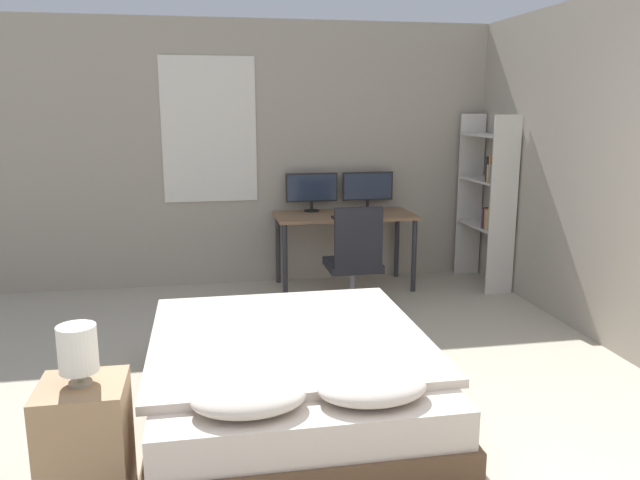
{
  "coord_description": "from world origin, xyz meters",
  "views": [
    {
      "loc": [
        -0.89,
        -2.18,
        1.84
      ],
      "look_at": [
        0.04,
        2.83,
        0.75
      ],
      "focal_mm": 35.0,
      "sensor_mm": 36.0,
      "label": 1
    }
  ],
  "objects_px": {
    "monitor_right": "(368,188)",
    "bookshelf": "(489,195)",
    "monitor_left": "(312,189)",
    "office_chair": "(354,269)",
    "computer_mouse": "(376,215)",
    "keyboard": "(350,217)",
    "desk": "(345,223)",
    "bedside_lamp": "(78,350)",
    "bed": "(291,377)",
    "nightstand": "(86,444)"
  },
  "relations": [
    {
      "from": "nightstand",
      "to": "keyboard",
      "type": "bearing_deg",
      "value": 57.14
    },
    {
      "from": "nightstand",
      "to": "office_chair",
      "type": "height_order",
      "value": "office_chair"
    },
    {
      "from": "nightstand",
      "to": "monitor_right",
      "type": "height_order",
      "value": "monitor_right"
    },
    {
      "from": "nightstand",
      "to": "bedside_lamp",
      "type": "relative_size",
      "value": 2.12
    },
    {
      "from": "computer_mouse",
      "to": "bedside_lamp",
      "type": "bearing_deg",
      "value": -126.23
    },
    {
      "from": "bedside_lamp",
      "to": "keyboard",
      "type": "xyz_separation_m",
      "value": [
        1.99,
        3.08,
        0.01
      ]
    },
    {
      "from": "desk",
      "to": "keyboard",
      "type": "xyz_separation_m",
      "value": [
        0.0,
        -0.23,
        0.1
      ]
    },
    {
      "from": "computer_mouse",
      "to": "office_chair",
      "type": "height_order",
      "value": "office_chair"
    },
    {
      "from": "bed",
      "to": "bookshelf",
      "type": "height_order",
      "value": "bookshelf"
    },
    {
      "from": "bed",
      "to": "keyboard",
      "type": "distance_m",
      "value": 2.63
    },
    {
      "from": "bookshelf",
      "to": "bed",
      "type": "bearing_deg",
      "value": -134.63
    },
    {
      "from": "bed",
      "to": "office_chair",
      "type": "height_order",
      "value": "office_chair"
    },
    {
      "from": "monitor_left",
      "to": "keyboard",
      "type": "distance_m",
      "value": 0.6
    },
    {
      "from": "nightstand",
      "to": "desk",
      "type": "bearing_deg",
      "value": 58.99
    },
    {
      "from": "bed",
      "to": "nightstand",
      "type": "xyz_separation_m",
      "value": [
        -1.06,
        -0.67,
        0.06
      ]
    },
    {
      "from": "bedside_lamp",
      "to": "office_chair",
      "type": "relative_size",
      "value": 0.29
    },
    {
      "from": "bed",
      "to": "bedside_lamp",
      "type": "bearing_deg",
      "value": -147.61
    },
    {
      "from": "monitor_right",
      "to": "bookshelf",
      "type": "distance_m",
      "value": 1.25
    },
    {
      "from": "keyboard",
      "to": "bed",
      "type": "bearing_deg",
      "value": -111.06
    },
    {
      "from": "keyboard",
      "to": "computer_mouse",
      "type": "relative_size",
      "value": 5.04
    },
    {
      "from": "monitor_left",
      "to": "office_chair",
      "type": "bearing_deg",
      "value": -77.3
    },
    {
      "from": "desk",
      "to": "computer_mouse",
      "type": "distance_m",
      "value": 0.37
    },
    {
      "from": "nightstand",
      "to": "computer_mouse",
      "type": "relative_size",
      "value": 8.53
    },
    {
      "from": "bedside_lamp",
      "to": "bookshelf",
      "type": "bearing_deg",
      "value": 41.88
    },
    {
      "from": "bedside_lamp",
      "to": "bookshelf",
      "type": "height_order",
      "value": "bookshelf"
    },
    {
      "from": "nightstand",
      "to": "computer_mouse",
      "type": "height_order",
      "value": "computer_mouse"
    },
    {
      "from": "monitor_right",
      "to": "bookshelf",
      "type": "xyz_separation_m",
      "value": [
        1.17,
        -0.44,
        -0.04
      ]
    },
    {
      "from": "bed",
      "to": "keyboard",
      "type": "bearing_deg",
      "value": 68.94
    },
    {
      "from": "monitor_right",
      "to": "computer_mouse",
      "type": "xyz_separation_m",
      "value": [
        -0.03,
        -0.46,
        -0.21
      ]
    },
    {
      "from": "monitor_right",
      "to": "bookshelf",
      "type": "relative_size",
      "value": 0.31
    },
    {
      "from": "bedside_lamp",
      "to": "desk",
      "type": "bearing_deg",
      "value": 58.99
    },
    {
      "from": "monitor_left",
      "to": "bookshelf",
      "type": "relative_size",
      "value": 0.31
    },
    {
      "from": "desk",
      "to": "monitor_left",
      "type": "xyz_separation_m",
      "value": [
        -0.3,
        0.23,
        0.33
      ]
    },
    {
      "from": "bed",
      "to": "computer_mouse",
      "type": "bearing_deg",
      "value": 63.62
    },
    {
      "from": "bedside_lamp",
      "to": "keyboard",
      "type": "height_order",
      "value": "bedside_lamp"
    },
    {
      "from": "office_chair",
      "to": "bookshelf",
      "type": "xyz_separation_m",
      "value": [
        1.55,
        0.55,
        0.57
      ]
    },
    {
      "from": "nightstand",
      "to": "bedside_lamp",
      "type": "xyz_separation_m",
      "value": [
        -0.0,
        0.0,
        0.47
      ]
    },
    {
      "from": "monitor_right",
      "to": "computer_mouse",
      "type": "relative_size",
      "value": 7.74
    },
    {
      "from": "bed",
      "to": "monitor_right",
      "type": "bearing_deg",
      "value": 66.85
    },
    {
      "from": "monitor_left",
      "to": "office_chair",
      "type": "relative_size",
      "value": 0.55
    },
    {
      "from": "nightstand",
      "to": "office_chair",
      "type": "distance_m",
      "value": 3.19
    },
    {
      "from": "computer_mouse",
      "to": "keyboard",
      "type": "bearing_deg",
      "value": -180.0
    },
    {
      "from": "computer_mouse",
      "to": "office_chair",
      "type": "bearing_deg",
      "value": -123.41
    },
    {
      "from": "monitor_left",
      "to": "monitor_right",
      "type": "xyz_separation_m",
      "value": [
        0.6,
        0.0,
        0.0
      ]
    },
    {
      "from": "nightstand",
      "to": "keyboard",
      "type": "height_order",
      "value": "keyboard"
    },
    {
      "from": "monitor_left",
      "to": "bookshelf",
      "type": "height_order",
      "value": "bookshelf"
    },
    {
      "from": "office_chair",
      "to": "bed",
      "type": "bearing_deg",
      "value": -114.25
    },
    {
      "from": "monitor_right",
      "to": "keyboard",
      "type": "distance_m",
      "value": 0.6
    },
    {
      "from": "bedside_lamp",
      "to": "office_chair",
      "type": "distance_m",
      "value": 3.21
    },
    {
      "from": "bed",
      "to": "desk",
      "type": "bearing_deg",
      "value": 70.64
    }
  ]
}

